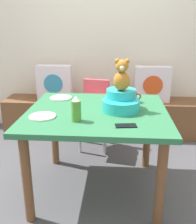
% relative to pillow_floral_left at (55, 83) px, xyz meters
% --- Properties ---
extents(ground_plane, '(8.00, 8.00, 0.00)m').
position_rel_pillow_floral_left_xyz_m(ground_plane, '(0.64, -1.24, -0.68)').
color(ground_plane, '#4C4C51').
extents(back_wall, '(4.40, 0.10, 2.60)m').
position_rel_pillow_floral_left_xyz_m(back_wall, '(0.64, 0.29, 0.62)').
color(back_wall, silver).
rests_on(back_wall, ground_plane).
extents(window_bench, '(2.60, 0.44, 0.46)m').
position_rel_pillow_floral_left_xyz_m(window_bench, '(0.64, 0.02, -0.45)').
color(window_bench, brown).
rests_on(window_bench, ground_plane).
extents(pillow_floral_left, '(0.44, 0.15, 0.44)m').
position_rel_pillow_floral_left_xyz_m(pillow_floral_left, '(0.00, 0.00, 0.00)').
color(pillow_floral_left, silver).
rests_on(pillow_floral_left, window_bench).
extents(pillow_floral_right, '(0.44, 0.15, 0.44)m').
position_rel_pillow_floral_left_xyz_m(pillow_floral_right, '(1.24, 0.00, 0.00)').
color(pillow_floral_right, silver).
rests_on(pillow_floral_right, window_bench).
extents(dining_table, '(1.12, 1.03, 0.74)m').
position_rel_pillow_floral_left_xyz_m(dining_table, '(0.64, -1.24, -0.04)').
color(dining_table, '#2D7247').
rests_on(dining_table, ground_plane).
extents(highchair, '(0.38, 0.49, 0.79)m').
position_rel_pillow_floral_left_xyz_m(highchair, '(0.54, -0.42, -0.16)').
color(highchair, '#D84C59').
rests_on(highchair, ground_plane).
extents(infant_seat_teal, '(0.30, 0.33, 0.16)m').
position_rel_pillow_floral_left_xyz_m(infant_seat_teal, '(0.83, -1.22, 0.13)').
color(infant_seat_teal, '#25B2BA').
rests_on(infant_seat_teal, dining_table).
extents(teddy_bear, '(0.13, 0.12, 0.25)m').
position_rel_pillow_floral_left_xyz_m(teddy_bear, '(0.83, -1.22, 0.34)').
color(teddy_bear, '#B77329').
rests_on(teddy_bear, infant_seat_teal).
extents(ketchup_bottle, '(0.07, 0.07, 0.18)m').
position_rel_pillow_floral_left_xyz_m(ketchup_bottle, '(0.51, -1.50, 0.15)').
color(ketchup_bottle, '#4C8C33').
rests_on(ketchup_bottle, dining_table).
extents(coffee_mug, '(0.12, 0.08, 0.09)m').
position_rel_pillow_floral_left_xyz_m(coffee_mug, '(0.93, -1.00, 0.11)').
color(coffee_mug, '#9E332D').
rests_on(coffee_mug, dining_table).
extents(dinner_plate_near, '(0.20, 0.20, 0.01)m').
position_rel_pillow_floral_left_xyz_m(dinner_plate_near, '(0.28, -0.92, 0.07)').
color(dinner_plate_near, white).
rests_on(dinner_plate_near, dining_table).
extents(dinner_plate_far, '(0.20, 0.20, 0.01)m').
position_rel_pillow_floral_left_xyz_m(dinner_plate_far, '(0.25, -1.44, 0.07)').
color(dinner_plate_far, white).
rests_on(dinner_plate_far, dining_table).
extents(cell_phone, '(0.15, 0.09, 0.01)m').
position_rel_pillow_floral_left_xyz_m(cell_phone, '(0.86, -1.57, 0.06)').
color(cell_phone, black).
rests_on(cell_phone, dining_table).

